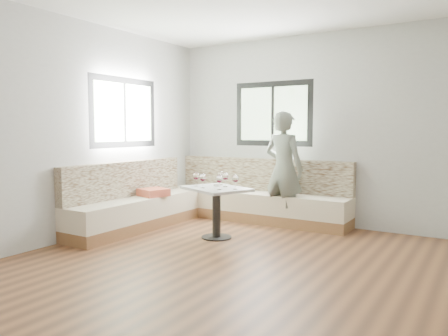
% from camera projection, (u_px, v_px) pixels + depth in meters
% --- Properties ---
extents(room, '(5.01, 5.01, 2.81)m').
position_uv_depth(room, '(243.00, 129.00, 4.30)').
color(room, brown).
rests_on(room, ground).
extents(banquette, '(2.90, 2.80, 0.95)m').
position_uv_depth(banquette, '(206.00, 202.00, 6.51)').
color(banquette, brown).
rests_on(banquette, ground).
extents(table, '(0.99, 0.89, 0.66)m').
position_uv_depth(table, '(216.00, 200.00, 5.64)').
color(table, black).
rests_on(table, ground).
extents(person, '(0.67, 0.50, 1.67)m').
position_uv_depth(person, '(284.00, 169.00, 6.31)').
color(person, slate).
rests_on(person, ground).
extents(olive_ramekin, '(0.09, 0.09, 0.04)m').
position_uv_depth(olive_ramekin, '(217.00, 185.00, 5.73)').
color(olive_ramekin, white).
rests_on(olive_ramekin, table).
extents(wine_glass_a, '(0.08, 0.08, 0.19)m').
position_uv_depth(wine_glass_a, '(196.00, 176.00, 5.73)').
color(wine_glass_a, white).
rests_on(wine_glass_a, table).
extents(wine_glass_b, '(0.08, 0.08, 0.19)m').
position_uv_depth(wine_glass_b, '(203.00, 178.00, 5.55)').
color(wine_glass_b, white).
rests_on(wine_glass_b, table).
extents(wine_glass_c, '(0.08, 0.08, 0.19)m').
position_uv_depth(wine_glass_c, '(219.00, 179.00, 5.40)').
color(wine_glass_c, white).
rests_on(wine_glass_c, table).
extents(wine_glass_d, '(0.08, 0.08, 0.19)m').
position_uv_depth(wine_glass_d, '(225.00, 177.00, 5.68)').
color(wine_glass_d, white).
rests_on(wine_glass_d, table).
extents(wine_glass_e, '(0.08, 0.08, 0.19)m').
position_uv_depth(wine_glass_e, '(235.00, 179.00, 5.43)').
color(wine_glass_e, white).
rests_on(wine_glass_e, table).
extents(wine_glass_f, '(0.08, 0.08, 0.19)m').
position_uv_depth(wine_glass_f, '(221.00, 175.00, 5.87)').
color(wine_glass_f, white).
rests_on(wine_glass_f, table).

